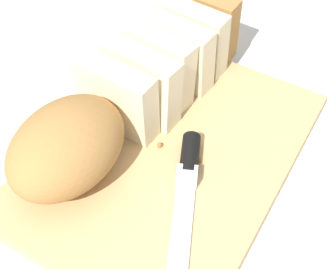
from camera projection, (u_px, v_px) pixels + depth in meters
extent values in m
plane|color=beige|center=(168.00, 162.00, 0.59)|extent=(3.00, 3.00, 0.00)
cube|color=tan|center=(168.00, 156.00, 0.58)|extent=(0.38, 0.28, 0.02)
ellipsoid|color=#A8753D|center=(67.00, 147.00, 0.52)|extent=(0.16, 0.12, 0.09)
cube|color=beige|center=(116.00, 98.00, 0.57)|extent=(0.04, 0.11, 0.09)
cube|color=beige|center=(140.00, 83.00, 0.59)|extent=(0.04, 0.11, 0.09)
cube|color=beige|center=(155.00, 65.00, 0.61)|extent=(0.05, 0.11, 0.09)
cube|color=beige|center=(175.00, 51.00, 0.63)|extent=(0.04, 0.11, 0.09)
cube|color=beige|center=(190.00, 37.00, 0.65)|extent=(0.04, 0.11, 0.09)
cube|color=#A8753D|center=(201.00, 22.00, 0.67)|extent=(0.04, 0.11, 0.09)
cube|color=silver|center=(179.00, 257.00, 0.48)|extent=(0.18, 0.10, 0.00)
cylinder|color=black|center=(189.00, 156.00, 0.56)|extent=(0.06, 0.04, 0.02)
cube|color=silver|center=(187.00, 176.00, 0.54)|extent=(0.03, 0.03, 0.02)
sphere|color=#996633|center=(159.00, 146.00, 0.58)|extent=(0.01, 0.01, 0.01)
sphere|color=#996633|center=(200.00, 160.00, 0.56)|extent=(0.01, 0.01, 0.01)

